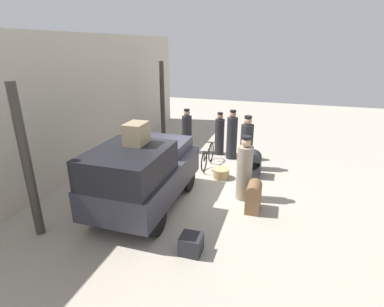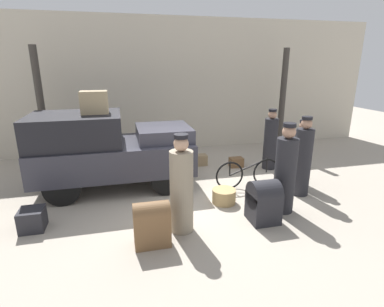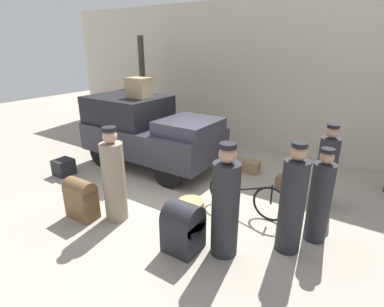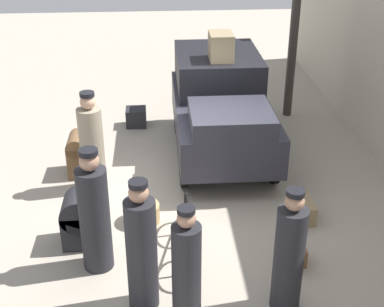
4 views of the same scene
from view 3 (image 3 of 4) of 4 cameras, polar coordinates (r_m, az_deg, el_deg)
The scene contains 17 objects.
ground_plane at distance 6.95m, azimuth -2.31°, elevation -7.53°, with size 30.00×30.00×0.00m, color #A89E8E.
station_building_facade at distance 9.78m, azimuth 12.09°, elevation 14.03°, with size 16.00×0.15×4.50m.
canopy_pillar_left at distance 10.62m, azimuth -9.30°, elevation 11.89°, with size 0.20×0.20×3.48m.
truck at distance 8.27m, azimuth -8.49°, elevation 4.52°, with size 3.76×1.82×1.88m.
bicycle at distance 6.11m, azimuth 10.37°, elevation -8.09°, with size 1.70×0.04×0.76m.
wicker_basket at distance 6.05m, azimuth -0.19°, elevation -10.32°, with size 0.53×0.53×0.32m.
conductor_in_dark_uniform at distance 5.83m, azimuth -14.65°, elevation -4.68°, with size 0.43×0.43×1.85m.
porter_with_bicycle at distance 5.05m, azimuth 18.53°, elevation -8.99°, with size 0.40×0.40×1.87m.
porter_lifting_near_truck at distance 6.69m, azimuth 24.21°, elevation -2.89°, with size 0.39×0.39×1.77m.
porter_standing_middle at distance 4.75m, azimuth 6.38°, elevation -9.89°, with size 0.43×0.43×1.89m.
porter_carrying_trunk at distance 5.51m, azimuth 23.18°, elevation -8.09°, with size 0.36×0.36×1.68m.
trunk_barrel_dark at distance 6.25m, azimuth -20.39°, elevation -7.87°, with size 0.61×0.37×0.80m.
trunk_large_brown at distance 8.50m, azimuth -23.24°, elevation -2.38°, with size 0.43×0.45×0.41m.
trunk_wicker_pale at distance 8.11m, azimuth 10.64°, elevation -2.38°, with size 0.61×0.29×0.32m.
suitcase_tan_flat at distance 7.43m, azimuth 17.25°, elevation -5.34°, with size 0.39×0.28×0.28m.
suitcase_black_upright at distance 5.02m, azimuth -1.71°, elevation -13.74°, with size 0.55×0.55×0.85m.
trunk_on_truck_roof at distance 8.19m, azimuth -10.05°, elevation 12.25°, with size 0.61×0.45×0.52m.
Camera 3 is at (3.65, -4.95, 3.23)m, focal length 28.00 mm.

